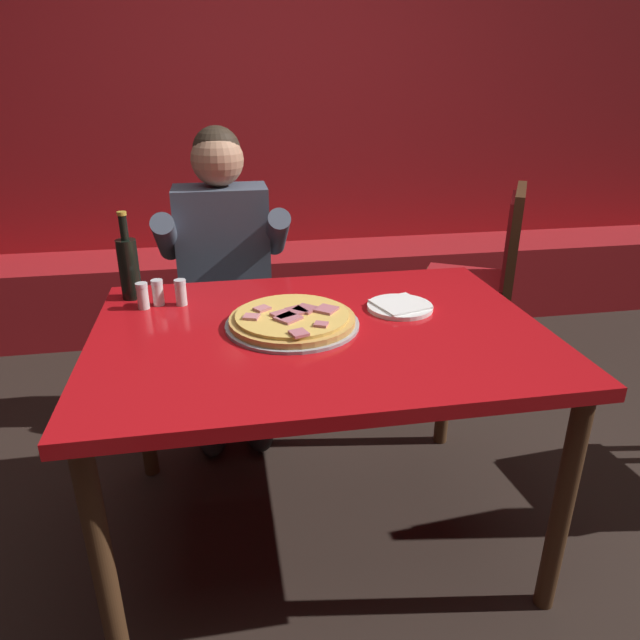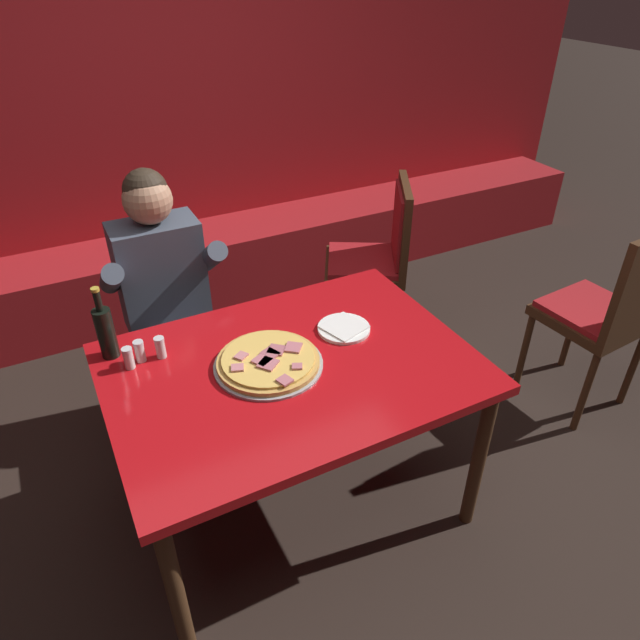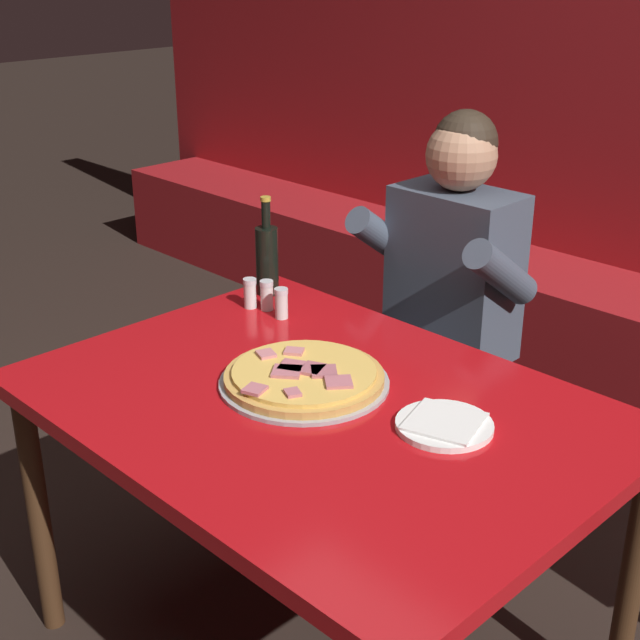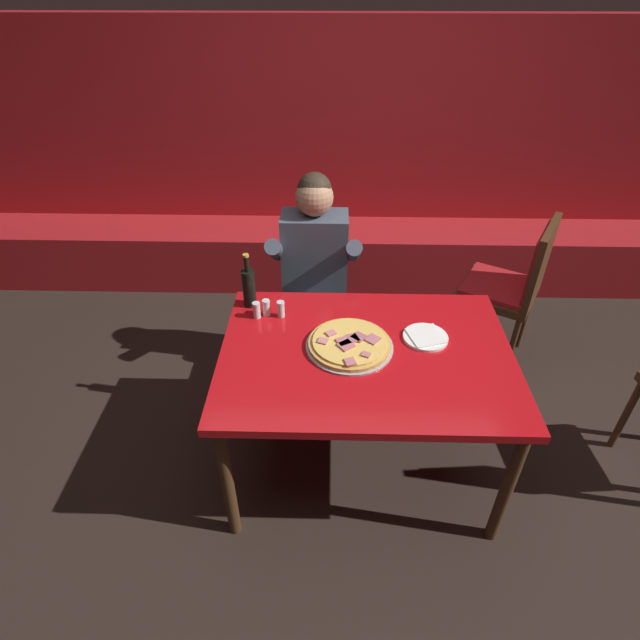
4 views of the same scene
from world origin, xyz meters
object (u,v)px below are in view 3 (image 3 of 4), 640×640
Objects in this scene: shaker_parmesan at (267,297)px; diner_seated_blue_shirt at (435,303)px; main_dining_table at (318,430)px; plate_white_paper at (444,425)px; shaker_red_pepper_flakes at (281,305)px; pizza at (304,378)px; shaker_black_pepper at (250,295)px; beer_bottle at (267,258)px.

diner_seated_blue_shirt is at bearing 65.62° from shaker_parmesan.
main_dining_table is 6.31× the size of plate_white_paper.
shaker_red_pepper_flakes is (0.07, -0.01, 0.00)m from shaker_parmesan.
shaker_parmesan is at bearing -114.38° from diner_seated_blue_shirt.
pizza is 0.47m from shaker_parmesan.
shaker_parmesan is 0.54m from diner_seated_blue_shirt.
pizza reaches higher than main_dining_table.
main_dining_table is 0.60m from shaker_black_pepper.
plate_white_paper is at bearing -13.07° from shaker_red_pepper_flakes.
diner_seated_blue_shirt is (0.31, 0.40, -0.17)m from beer_bottle.
beer_bottle is 3.40× the size of shaker_red_pepper_flakes.
pizza is 0.50m from shaker_black_pepper.
shaker_parmesan is 0.05m from shaker_black_pepper.
shaker_black_pepper is (-0.53, 0.25, 0.12)m from main_dining_table.
beer_bottle is (-0.50, 0.33, 0.09)m from pizza.
beer_bottle reaches higher than main_dining_table.
shaker_parmesan is at bearing 167.32° from plate_white_paper.
pizza is 0.36m from plate_white_paper.
pizza is at bearing -168.44° from plate_white_paper.
shaker_parmesan is (-0.76, 0.17, 0.03)m from plate_white_paper.
beer_bottle is 0.53m from diner_seated_blue_shirt.
pizza is 0.60m from beer_bottle.
shaker_red_pepper_flakes is at bearing 5.55° from shaker_black_pepper.
main_dining_table is 15.41× the size of shaker_black_pepper.
shaker_red_pepper_flakes reaches higher than pizza.
beer_bottle reaches higher than pizza.
beer_bottle is 0.20m from shaker_red_pepper_flakes.
pizza is 4.65× the size of shaker_parmesan.
diner_seated_blue_shirt is at bearing 62.46° from shaker_black_pepper.
diner_seated_blue_shirt is (0.22, 0.49, -0.09)m from shaker_parmesan.
plate_white_paper is 0.85m from diner_seated_blue_shirt.
beer_bottle is 0.14m from shaker_black_pepper.
shaker_parmesan is at bearing 171.02° from shaker_red_pepper_flakes.
shaker_black_pepper is (-0.45, 0.22, 0.02)m from pizza.
shaker_black_pepper is at bearing -152.95° from shaker_parmesan.
shaker_parmesan is (0.09, -0.09, -0.07)m from beer_bottle.
main_dining_table is 15.41× the size of shaker_parmesan.
beer_bottle is 0.23× the size of diner_seated_blue_shirt.
diner_seated_blue_shirt is at bearing 109.09° from main_dining_table.
pizza is at bearing -33.46° from beer_bottle.
diner_seated_blue_shirt reaches higher than pizza.
main_dining_table is 0.57m from shaker_parmesan.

